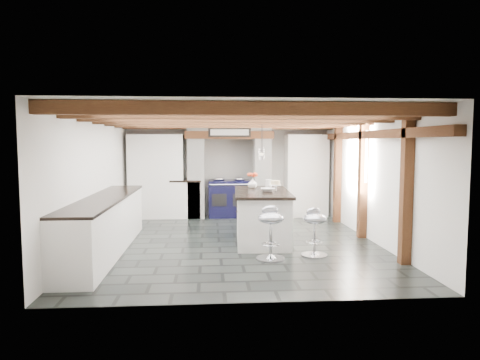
{
  "coord_description": "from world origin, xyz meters",
  "views": [
    {
      "loc": [
        -0.49,
        -7.67,
        1.81
      ],
      "look_at": [
        0.1,
        0.4,
        1.1
      ],
      "focal_mm": 32.0,
      "sensor_mm": 36.0,
      "label": 1
    }
  ],
  "objects": [
    {
      "name": "room_shell",
      "position": [
        -0.61,
        1.42,
        1.07
      ],
      "size": [
        6.0,
        6.03,
        6.0
      ],
      "color": "silver",
      "rests_on": "ground"
    },
    {
      "name": "bar_stool_far",
      "position": [
        0.45,
        -1.22,
        0.52
      ],
      "size": [
        0.52,
        0.52,
        0.83
      ],
      "rotation": [
        0.0,
        0.0,
        0.32
      ],
      "color": "silver",
      "rests_on": "ground"
    },
    {
      "name": "kitchen_island",
      "position": [
        0.48,
        0.04,
        0.48
      ],
      "size": [
        1.09,
        1.93,
        1.24
      ],
      "rotation": [
        0.0,
        0.0,
        -0.06
      ],
      "color": "white",
      "rests_on": "ground"
    },
    {
      "name": "ground",
      "position": [
        0.0,
        0.0,
        0.0
      ],
      "size": [
        6.0,
        6.0,
        0.0
      ],
      "primitive_type": "plane",
      "color": "black",
      "rests_on": "ground"
    },
    {
      "name": "range_cooker",
      "position": [
        0.0,
        2.68,
        0.47
      ],
      "size": [
        1.0,
        0.63,
        0.99
      ],
      "color": "black",
      "rests_on": "ground"
    },
    {
      "name": "bar_stool_near",
      "position": [
        1.18,
        -1.06,
        0.48
      ],
      "size": [
        0.48,
        0.48,
        0.77
      ],
      "rotation": [
        0.0,
        0.0,
        0.32
      ],
      "color": "silver",
      "rests_on": "ground"
    }
  ]
}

